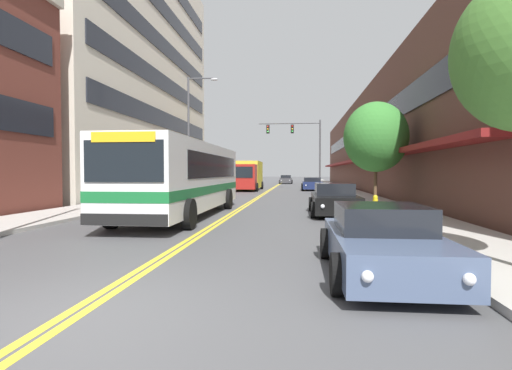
% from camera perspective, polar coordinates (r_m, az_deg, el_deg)
% --- Properties ---
extents(ground_plane, '(240.00, 240.00, 0.00)m').
position_cam_1_polar(ground_plane, '(41.96, 2.09, -0.67)').
color(ground_plane, '#4C4C4F').
extents(sidewalk_left, '(3.07, 106.00, 0.14)m').
position_cam_1_polar(sidewalk_left, '(43.01, -7.30, -0.53)').
color(sidewalk_left, '#B2ADA5').
rests_on(sidewalk_left, ground_plane).
extents(sidewalk_right, '(3.07, 106.00, 0.14)m').
position_cam_1_polar(sidewalk_right, '(42.06, 11.70, -0.60)').
color(sidewalk_right, '#B2ADA5').
rests_on(sidewalk_right, ground_plane).
extents(centre_line, '(0.34, 106.00, 0.01)m').
position_cam_1_polar(centre_line, '(41.96, 2.09, -0.66)').
color(centre_line, yellow).
rests_on(centre_line, ground_plane).
extents(office_tower_left, '(12.08, 29.13, 22.46)m').
position_cam_1_polar(office_tower_left, '(39.88, -21.29, 15.34)').
color(office_tower_left, beige).
rests_on(office_tower_left, ground_plane).
extents(storefront_row_right, '(9.10, 68.00, 9.30)m').
position_cam_1_polar(storefront_row_right, '(43.07, 19.43, 5.48)').
color(storefront_row_right, brown).
rests_on(storefront_row_right, ground_plane).
extents(city_bus, '(2.88, 11.75, 2.98)m').
position_cam_1_polar(city_bus, '(17.10, -10.11, 1.33)').
color(city_bus, silver).
rests_on(city_bus, ground_plane).
extents(car_beige_parked_left_near, '(2.13, 4.35, 1.20)m').
position_cam_1_polar(car_beige_parked_left_near, '(36.45, -5.55, -0.15)').
color(car_beige_parked_left_near, '#BCAD89').
rests_on(car_beige_parked_left_near, ground_plane).
extents(car_slate_blue_parked_right_foreground, '(2.03, 4.30, 1.24)m').
position_cam_1_polar(car_slate_blue_parked_right_foreground, '(7.57, 17.59, -7.80)').
color(car_slate_blue_parked_right_foreground, '#475675').
rests_on(car_slate_blue_parked_right_foreground, ground_plane).
extents(car_navy_parked_right_mid, '(2.17, 4.19, 1.31)m').
position_cam_1_polar(car_navy_parked_right_mid, '(40.51, 8.03, 0.11)').
color(car_navy_parked_right_mid, '#19234C').
rests_on(car_navy_parked_right_mid, ground_plane).
extents(car_black_parked_right_far, '(2.11, 4.85, 1.36)m').
position_cam_1_polar(car_black_parked_right_far, '(17.60, 11.13, -2.11)').
color(car_black_parked_right_far, black).
rests_on(car_black_parked_right_far, ground_plane).
extents(car_dark_grey_moving_lead, '(2.12, 4.93, 1.36)m').
position_cam_1_polar(car_dark_grey_moving_lead, '(64.67, 4.30, 0.77)').
color(car_dark_grey_moving_lead, '#38383D').
rests_on(car_dark_grey_moving_lead, ground_plane).
extents(box_truck, '(2.82, 7.82, 2.95)m').
position_cam_1_polar(box_truck, '(40.46, -1.31, 1.42)').
color(box_truck, maroon).
rests_on(box_truck, ground_plane).
extents(traffic_signal_mast, '(6.67, 0.38, 7.44)m').
position_cam_1_polar(traffic_signal_mast, '(43.39, 6.30, 6.41)').
color(traffic_signal_mast, '#47474C').
rests_on(traffic_signal_mast, ground_plane).
extents(street_lamp_left_far, '(2.33, 0.28, 8.96)m').
position_cam_1_polar(street_lamp_left_far, '(30.52, -9.09, 8.26)').
color(street_lamp_left_far, '#47474C').
rests_on(street_lamp_left_far, ground_plane).
extents(street_tree_right_mid, '(3.27, 3.27, 5.31)m').
position_cam_1_polar(street_tree_right_mid, '(21.56, 16.74, 6.58)').
color(street_tree_right_mid, brown).
rests_on(street_tree_right_mid, sidewalk_right).
extents(fire_hydrant, '(0.29, 0.21, 0.79)m').
position_cam_1_polar(fire_hydrant, '(16.63, 16.66, -2.74)').
color(fire_hydrant, yellow).
rests_on(fire_hydrant, sidewalk_right).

